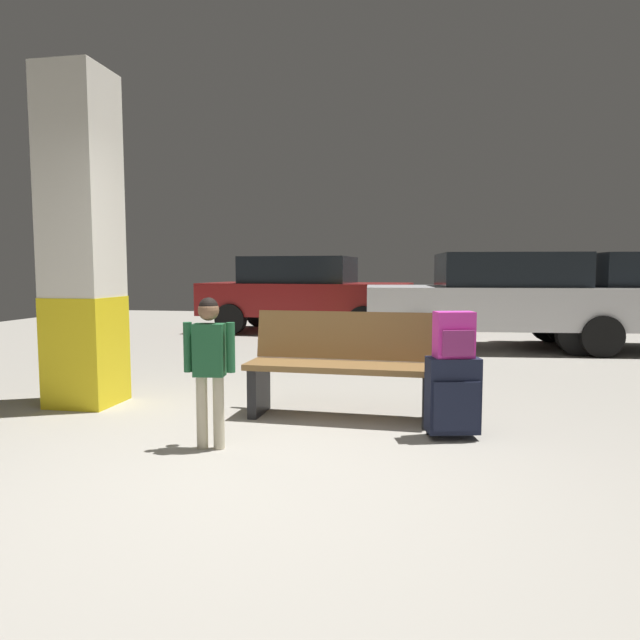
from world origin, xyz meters
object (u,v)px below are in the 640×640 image
(backpack_bright, at_px, (454,335))
(child, at_px, (209,356))
(structural_pillar, at_px, (82,242))
(parked_car_far, at_px, (305,292))
(parked_car_near, at_px, (499,298))
(bench, at_px, (342,365))
(suitcase, at_px, (453,396))

(backpack_bright, distance_m, child, 1.77)
(structural_pillar, distance_m, backpack_bright, 3.42)
(structural_pillar, distance_m, parked_car_far, 6.41)
(parked_car_near, xyz_separation_m, parked_car_far, (-3.52, 1.78, 0.00))
(child, bearing_deg, parked_car_near, 64.53)
(backpack_bright, xyz_separation_m, parked_car_near, (0.99, 5.05, 0.03))
(backpack_bright, relative_size, child, 0.32)
(bench, xyz_separation_m, backpack_bright, (0.89, -0.48, 0.33))
(suitcase, bearing_deg, backpack_bright, -41.77)
(parked_car_near, bearing_deg, backpack_bright, -101.06)
(suitcase, bearing_deg, parked_car_far, 110.35)
(backpack_bright, bearing_deg, suitcase, 138.23)
(child, relative_size, parked_car_near, 0.25)
(suitcase, relative_size, backpack_bright, 1.78)
(backpack_bright, relative_size, parked_car_near, 0.08)
(child, distance_m, parked_car_near, 6.20)
(child, xyz_separation_m, parked_car_near, (2.67, 5.60, 0.15))
(parked_car_near, bearing_deg, child, -115.47)
(structural_pillar, xyz_separation_m, child, (1.62, -1.05, -0.85))
(structural_pillar, height_order, parked_car_far, structural_pillar)
(bench, bearing_deg, child, -127.56)
(suitcase, distance_m, parked_car_near, 5.17)
(backpack_bright, height_order, child, child)
(suitcase, height_order, child, child)
(suitcase, relative_size, child, 0.57)
(child, distance_m, parked_car_far, 7.43)
(suitcase, distance_m, backpack_bright, 0.45)
(structural_pillar, height_order, child, structural_pillar)
(structural_pillar, distance_m, parked_car_near, 6.29)
(bench, height_order, parked_car_far, parked_car_far)
(structural_pillar, height_order, parked_car_near, structural_pillar)
(structural_pillar, bearing_deg, suitcase, -8.64)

